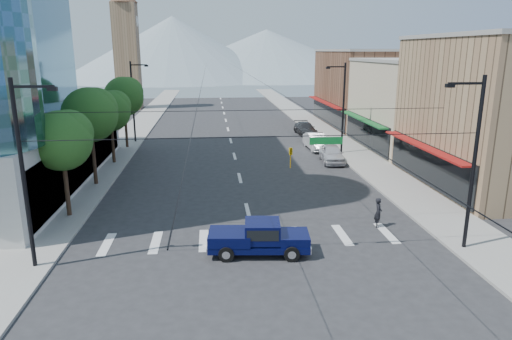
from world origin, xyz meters
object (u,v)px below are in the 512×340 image
(pickup_truck, at_px, (258,237))
(parked_car_near, at_px, (332,154))
(parked_car_mid, at_px, (316,142))
(parked_car_far, at_px, (305,129))
(pedestrian, at_px, (378,212))

(pickup_truck, bearing_deg, parked_car_near, 70.37)
(parked_car_mid, distance_m, parked_car_far, 8.80)
(pickup_truck, height_order, parked_car_far, pickup_truck)
(pedestrian, relative_size, parked_car_near, 0.37)
(parked_car_mid, bearing_deg, parked_car_near, -91.42)
(pedestrian, height_order, parked_car_near, pedestrian)
(pickup_truck, bearing_deg, parked_car_mid, 75.90)
(pickup_truck, height_order, pedestrian, pedestrian)
(pickup_truck, height_order, parked_car_mid, pickup_truck)
(parked_car_far, bearing_deg, pickup_truck, -108.85)
(parked_car_far, bearing_deg, parked_car_mid, -97.31)
(parked_car_near, bearing_deg, pickup_truck, -110.13)
(parked_car_near, bearing_deg, parked_car_mid, 95.85)
(pedestrian, height_order, parked_car_mid, pedestrian)
(pedestrian, bearing_deg, parked_car_near, 12.40)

